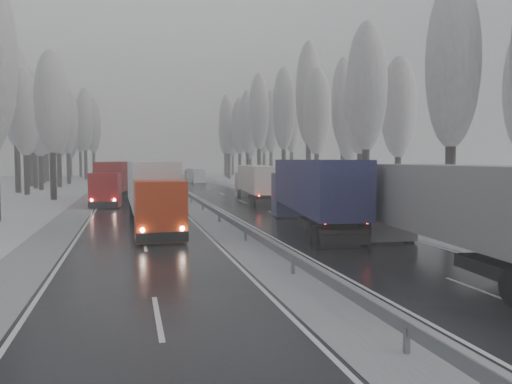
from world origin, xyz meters
name	(u,v)px	position (x,y,z in m)	size (l,w,h in m)	color
ground	(335,304)	(0.00, 0.00, 0.00)	(260.00, 260.00, 0.00)	white
carriageway_right	(257,207)	(5.25, 30.00, 0.01)	(7.50, 200.00, 0.03)	black
carriageway_left	(139,210)	(-5.25, 30.00, 0.01)	(7.50, 200.00, 0.03)	black
median_slush	(200,208)	(0.00, 30.00, 0.02)	(3.00, 200.00, 0.04)	#A6A9AE
shoulder_right	(308,206)	(10.20, 30.00, 0.02)	(2.40, 200.00, 0.04)	#A6A9AE
shoulder_left	(78,211)	(-10.20, 30.00, 0.02)	(2.40, 200.00, 0.04)	#A6A9AE
median_guardrail	(200,202)	(0.00, 29.99, 0.60)	(0.12, 200.00, 0.76)	slate
tree_16	(453,64)	(15.04, 15.67, 10.67)	(3.60, 3.60, 16.53)	black
tree_18	(367,87)	(14.51, 27.03, 10.70)	(3.60, 3.60, 16.58)	black
tree_19	(399,108)	(20.02, 31.03, 9.42)	(3.60, 3.60, 14.57)	black
tree_20	(361,105)	(17.90, 35.17, 10.14)	(3.60, 3.60, 15.71)	black
tree_21	(363,92)	(20.12, 39.17, 12.00)	(3.60, 3.60, 18.62)	black
tree_22	(317,112)	(17.02, 45.60, 10.24)	(3.60, 3.60, 15.86)	black
tree_23	(349,127)	(23.31, 49.60, 8.77)	(3.60, 3.60, 13.55)	black
tree_24	(309,94)	(17.90, 51.02, 13.19)	(3.60, 3.60, 20.49)	black
tree_25	(343,104)	(24.81, 55.02, 12.52)	(3.60, 3.60, 19.44)	black
tree_26	(284,110)	(17.56, 61.27, 12.10)	(3.60, 3.60, 18.78)	black
tree_27	(317,117)	(24.72, 65.27, 11.36)	(3.60, 3.60, 17.62)	black
tree_28	(259,112)	(16.34, 71.95, 12.64)	(3.60, 3.60, 19.62)	black
tree_29	(292,120)	(23.71, 75.95, 11.67)	(3.60, 3.60, 18.11)	black
tree_30	(248,123)	(16.56, 81.70, 11.52)	(3.60, 3.60, 17.86)	black
tree_31	(271,122)	(22.48, 85.70, 11.97)	(3.60, 3.60, 18.58)	black
tree_32	(240,127)	(16.63, 89.21, 11.18)	(3.60, 3.60, 17.33)	black
tree_33	(250,137)	(19.77, 93.21, 9.26)	(3.60, 3.60, 14.33)	black
tree_34	(229,128)	(15.73, 96.32, 11.37)	(3.60, 3.60, 17.63)	black
tree_35	(264,128)	(24.94, 100.32, 11.77)	(3.60, 3.60, 18.25)	black
tree_36	(226,124)	(17.04, 106.16, 13.02)	(3.60, 3.60, 20.23)	black
tree_37	(250,135)	(24.02, 110.16, 10.56)	(3.60, 3.60, 16.37)	black
tree_38	(225,132)	(18.73, 116.73, 11.59)	(3.60, 3.60, 17.97)	black
tree_39	(233,137)	(21.55, 120.73, 10.45)	(3.60, 3.60, 16.19)	black
tree_62	(51,103)	(-13.94, 43.73, 10.36)	(3.60, 3.60, 16.04)	black
tree_64	(25,113)	(-18.26, 52.71, 9.96)	(3.60, 3.60, 15.42)	black
tree_65	(15,96)	(-20.05, 56.71, 12.55)	(3.60, 3.60, 19.48)	black
tree_66	(39,120)	(-18.16, 62.35, 9.84)	(3.60, 3.60, 15.23)	black
tree_67	(34,114)	(-19.54, 66.35, 11.03)	(3.60, 3.60, 17.09)	black
tree_68	(58,118)	(-16.58, 69.11, 10.75)	(3.60, 3.60, 16.65)	black
tree_69	(29,109)	(-21.42, 73.11, 12.46)	(3.60, 3.60, 19.35)	black
tree_70	(67,121)	(-16.33, 79.19, 11.03)	(3.60, 3.60, 17.09)	black
tree_71	(42,113)	(-21.09, 83.19, 12.63)	(3.60, 3.60, 19.61)	black
tree_72	(59,131)	(-18.93, 88.54, 9.76)	(3.60, 3.60, 15.11)	black
tree_73	(46,125)	(-21.82, 92.54, 11.11)	(3.60, 3.60, 17.22)	black
tree_74	(85,120)	(-15.07, 99.33, 12.67)	(3.60, 3.60, 19.68)	black
tree_75	(42,124)	(-24.20, 103.33, 11.99)	(3.60, 3.60, 18.60)	black
tree_76	(93,127)	(-14.05, 108.72, 11.95)	(3.60, 3.60, 18.55)	black
tree_77	(70,139)	(-19.66, 112.72, 9.26)	(3.60, 3.60, 14.32)	black
tree_78	(80,125)	(-17.56, 115.31, 12.59)	(3.60, 3.60, 19.55)	black
tree_79	(70,133)	(-20.33, 119.31, 11.01)	(3.60, 3.60, 17.07)	black
truck_grey_tarp	(454,208)	(6.66, 3.62, 2.41)	(3.93, 16.24, 4.13)	#505055
truck_blue_box	(311,189)	(4.95, 15.41, 2.53)	(4.94, 17.06, 4.34)	#1E214B
truck_cream_box	(255,181)	(6.41, 35.42, 2.17)	(3.54, 14.64, 3.72)	#B1AB9D
box_truck_distant	(195,176)	(5.51, 76.40, 1.37)	(2.97, 7.41, 2.69)	silver
truck_red_white	(151,188)	(-4.59, 19.41, 2.47)	(3.01, 16.57, 4.23)	red
truck_red_red	(116,179)	(-7.32, 39.13, 2.40)	(4.27, 16.17, 4.11)	#A0090A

